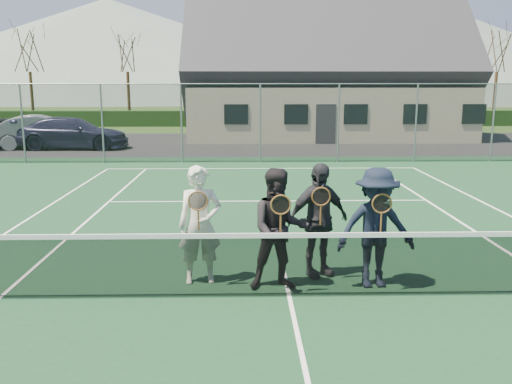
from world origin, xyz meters
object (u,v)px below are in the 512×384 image
clubhouse (325,66)px  player_b (279,229)px  player_a (200,225)px  player_d (376,228)px  car_b (43,132)px  player_c (318,220)px  tennis_net (290,262)px  car_c (73,133)px  car_a (4,131)px

clubhouse → player_b: clubhouse is taller
player_a → player_d: same height
clubhouse → player_a: 24.15m
car_b → player_c: bearing=-163.1°
tennis_net → clubhouse: bearing=80.5°
car_c → player_b: 19.77m
car_b → player_b: (9.95, -18.15, 0.15)m
car_c → player_d: (9.91, -17.82, 0.18)m
car_c → player_a: (7.30, -17.58, 0.19)m
clubhouse → player_d: (-2.69, -23.60, -3.07)m
player_a → car_a: bearing=120.4°
clubhouse → player_a: (-5.31, -23.36, -3.07)m
car_b → tennis_net: 21.07m
car_a → player_a: size_ratio=2.38×
tennis_net → player_c: (0.52, 0.90, 0.38)m
player_b → player_d: size_ratio=1.00×
car_c → player_d: bearing=-149.9°
car_a → player_c: player_c is taller
player_a → player_b: same height
car_a → player_d: 23.39m
car_b → player_b: player_b is taller
car_b → player_b: bearing=-165.5°
player_b → car_a: bearing=122.6°
car_b → player_d: size_ratio=2.62×
car_a → car_c: size_ratio=0.84×
car_c → player_c: player_c is taller
car_b → tennis_net: (10.08, -18.51, -0.24)m
tennis_net → player_d: 1.42m
player_c → car_b: bearing=121.0°
clubhouse → player_d: 23.95m
clubhouse → player_a: bearing=-102.8°
tennis_net → player_b: bearing=109.6°
player_a → player_c: (1.82, 0.27, -0.00)m
clubhouse → player_c: clubhouse is taller
car_a → player_b: (12.19, -19.05, 0.19)m
car_c → player_a: bearing=-156.4°
tennis_net → player_c: 1.11m
player_a → player_c: bearing=8.4°
car_b → player_a: player_a is taller
car_a → car_b: bearing=-133.8°
car_a → clubhouse: 17.26m
player_d → car_a: bearing=125.6°
car_a → tennis_net: 22.99m
car_c → player_a: 19.04m
player_b → tennis_net: bearing=-70.4°
clubhouse → player_c: bearing=-98.6°
player_d → car_c: bearing=119.1°
car_c → player_c: 19.57m
car_b → clubhouse: 15.45m
tennis_net → clubhouse: size_ratio=0.75×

